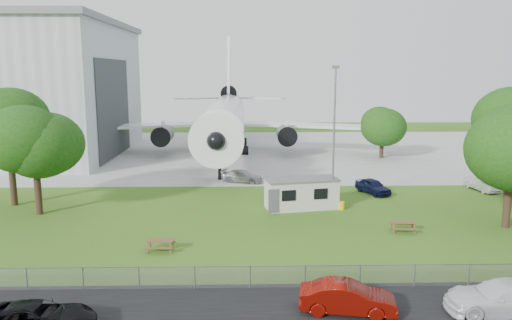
{
  "coord_description": "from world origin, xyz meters",
  "views": [
    {
      "loc": [
        0.74,
        -35.0,
        11.64
      ],
      "look_at": [
        1.72,
        8.0,
        4.0
      ],
      "focal_mm": 35.0,
      "sensor_mm": 36.0,
      "label": 1
    }
  ],
  "objects_px": {
    "airliner": "(225,117)",
    "picnic_east": "(403,232)",
    "car_centre_sedan": "(347,298)",
    "site_cabin": "(302,193)",
    "picnic_west": "(161,251)"
  },
  "relations": [
    {
      "from": "site_cabin",
      "to": "picnic_west",
      "type": "relative_size",
      "value": 3.86
    },
    {
      "from": "picnic_west",
      "to": "car_centre_sedan",
      "type": "distance_m",
      "value": 13.77
    },
    {
      "from": "site_cabin",
      "to": "airliner",
      "type": "bearing_deg",
      "value": 104.63
    },
    {
      "from": "picnic_east",
      "to": "site_cabin",
      "type": "bearing_deg",
      "value": 140.72
    },
    {
      "from": "picnic_west",
      "to": "car_centre_sedan",
      "type": "xyz_separation_m",
      "value": [
        10.56,
        -8.81,
        0.77
      ]
    },
    {
      "from": "picnic_east",
      "to": "car_centre_sedan",
      "type": "distance_m",
      "value": 14.06
    },
    {
      "from": "picnic_east",
      "to": "car_centre_sedan",
      "type": "xyz_separation_m",
      "value": [
        -6.65,
        -12.37,
        0.77
      ]
    },
    {
      "from": "site_cabin",
      "to": "picnic_east",
      "type": "distance_m",
      "value": 9.58
    },
    {
      "from": "car_centre_sedan",
      "to": "picnic_east",
      "type": "bearing_deg",
      "value": -18.58
    },
    {
      "from": "airliner",
      "to": "picnic_east",
      "type": "bearing_deg",
      "value": -68.18
    },
    {
      "from": "picnic_west",
      "to": "car_centre_sedan",
      "type": "height_order",
      "value": "car_centre_sedan"
    },
    {
      "from": "picnic_east",
      "to": "airliner",
      "type": "bearing_deg",
      "value": 117.25
    },
    {
      "from": "airliner",
      "to": "car_centre_sedan",
      "type": "bearing_deg",
      "value": -80.91
    },
    {
      "from": "picnic_west",
      "to": "picnic_east",
      "type": "relative_size",
      "value": 1.0
    },
    {
      "from": "site_cabin",
      "to": "picnic_east",
      "type": "bearing_deg",
      "value": -44.7
    }
  ]
}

